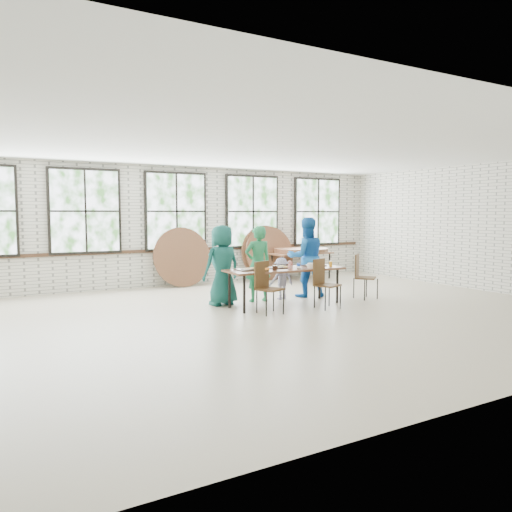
# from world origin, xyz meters

# --- Properties ---
(room) EXTENTS (12.00, 12.00, 12.00)m
(room) POSITION_xyz_m (0.00, 4.44, 1.83)
(room) COLOR #B9AA93
(room) RESTS_ON ground
(dining_table) EXTENTS (2.43, 0.90, 0.74)m
(dining_table) POSITION_xyz_m (0.87, 0.76, 0.69)
(dining_table) COLOR brown
(dining_table) RESTS_ON ground
(chair_near_left) EXTENTS (0.54, 0.53, 0.95)m
(chair_near_left) POSITION_xyz_m (0.14, 0.29, 0.56)
(chair_near_left) COLOR #4F341A
(chair_near_left) RESTS_ON ground
(chair_near_right) EXTENTS (0.55, 0.54, 0.95)m
(chair_near_right) POSITION_xyz_m (1.36, 0.17, 0.56)
(chair_near_right) COLOR #4F341A
(chair_near_right) RESTS_ON ground
(chair_spare) EXTENTS (0.58, 0.58, 0.95)m
(chair_spare) POSITION_xyz_m (2.73, 0.63, 0.56)
(chair_spare) COLOR #4F341A
(chair_spare) RESTS_ON ground
(adult_teal) EXTENTS (0.83, 0.59, 1.60)m
(adult_teal) POSITION_xyz_m (-0.20, 1.41, 0.80)
(adult_teal) COLOR #155247
(adult_teal) RESTS_ON ground
(adult_green) EXTENTS (0.61, 0.43, 1.57)m
(adult_green) POSITION_xyz_m (0.63, 1.41, 0.79)
(adult_green) COLOR #217F4B
(adult_green) RESTS_ON ground
(toddler) EXTENTS (0.57, 0.33, 0.88)m
(toddler) POSITION_xyz_m (1.20, 1.41, 0.44)
(toddler) COLOR #1E1542
(toddler) RESTS_ON ground
(adult_blue) EXTENTS (1.00, 0.88, 1.74)m
(adult_blue) POSITION_xyz_m (1.85, 1.41, 0.87)
(adult_blue) COLOR blue
(adult_blue) RESTS_ON ground
(storage_table) EXTENTS (1.85, 0.89, 0.74)m
(storage_table) POSITION_xyz_m (3.42, 3.86, 0.69)
(storage_table) COLOR brown
(storage_table) RESTS_ON ground
(tabletop_clutter) EXTENTS (2.02, 0.59, 0.11)m
(tabletop_clutter) POSITION_xyz_m (1.01, 0.73, 0.77)
(tabletop_clutter) COLOR black
(tabletop_clutter) RESTS_ON dining_table
(round_tops_stacked) EXTENTS (1.50, 1.50, 0.13)m
(round_tops_stacked) POSITION_xyz_m (3.42, 3.86, 0.80)
(round_tops_stacked) COLOR brown
(round_tops_stacked) RESTS_ON storage_table
(round_tops_leaning) EXTENTS (4.05, 0.40, 1.49)m
(round_tops_leaning) POSITION_xyz_m (1.73, 4.22, 0.74)
(round_tops_leaning) COLOR brown
(round_tops_leaning) RESTS_ON ground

